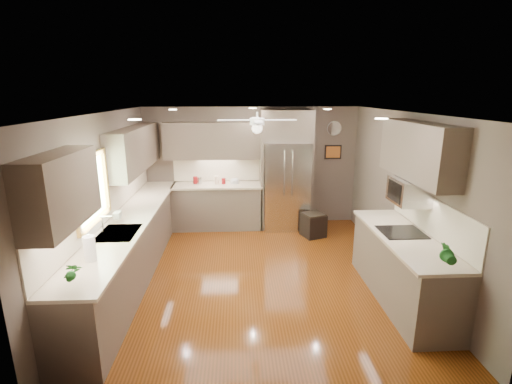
{
  "coord_description": "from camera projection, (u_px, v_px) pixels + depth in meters",
  "views": [
    {
      "loc": [
        -0.31,
        -5.3,
        2.77
      ],
      "look_at": [
        -0.0,
        0.6,
        1.19
      ],
      "focal_mm": 26.0,
      "sensor_mm": 36.0,
      "label": 1
    }
  ],
  "objects": [
    {
      "name": "canister_b",
      "position": [
        200.0,
        180.0,
        7.7
      ],
      "size": [
        0.11,
        0.11,
        0.14
      ],
      "primitive_type": "cylinder",
      "rotation": [
        0.0,
        0.0,
        -0.33
      ],
      "color": "silver",
      "rests_on": "back_run"
    },
    {
      "name": "window",
      "position": [
        91.0,
        189.0,
        4.85
      ],
      "size": [
        0.05,
        1.12,
        0.92
      ],
      "color": "#BFF2B2",
      "rests_on": "wall_left"
    },
    {
      "name": "canister_d",
      "position": [
        224.0,
        181.0,
        7.69
      ],
      "size": [
        0.1,
        0.1,
        0.12
      ],
      "primitive_type": "cylinder",
      "rotation": [
        0.0,
        0.0,
        -0.28
      ],
      "color": "maroon",
      "rests_on": "back_run"
    },
    {
      "name": "potted_plant_left",
      "position": [
        70.0,
        272.0,
        3.59
      ],
      "size": [
        0.18,
        0.14,
        0.31
      ],
      "primitive_type": "imported",
      "rotation": [
        0.0,
        0.0,
        0.21
      ],
      "color": "#1B5F1D",
      "rests_on": "left_run"
    },
    {
      "name": "canister_c",
      "position": [
        217.0,
        180.0,
        7.67
      ],
      "size": [
        0.1,
        0.1,
        0.16
      ],
      "primitive_type": "cylinder",
      "rotation": [
        0.0,
        0.0,
        -0.03
      ],
      "color": "beige",
      "rests_on": "back_run"
    },
    {
      "name": "ceiling_fan",
      "position": [
        257.0,
        123.0,
        5.53
      ],
      "size": [
        1.18,
        1.18,
        0.32
      ],
      "color": "white",
      "rests_on": "ceiling"
    },
    {
      "name": "uppers",
      "position": [
        210.0,
        150.0,
        6.0
      ],
      "size": [
        4.5,
        4.7,
        0.95
      ],
      "color": "brown",
      "rests_on": "wall_left"
    },
    {
      "name": "bowl",
      "position": [
        235.0,
        183.0,
        7.7
      ],
      "size": [
        0.24,
        0.24,
        0.05
      ],
      "primitive_type": "imported",
      "rotation": [
        0.0,
        0.0,
        0.3
      ],
      "color": "beige",
      "rests_on": "back_run"
    },
    {
      "name": "soap_bottle",
      "position": [
        118.0,
        214.0,
        5.44
      ],
      "size": [
        0.1,
        0.1,
        0.21
      ],
      "primitive_type": "imported",
      "rotation": [
        0.0,
        0.0,
        0.04
      ],
      "color": "white",
      "rests_on": "left_run"
    },
    {
      "name": "back_run",
      "position": [
        218.0,
        205.0,
        7.81
      ],
      "size": [
        1.85,
        0.65,
        1.45
      ],
      "color": "brown",
      "rests_on": "ground"
    },
    {
      "name": "left_run",
      "position": [
        132.0,
        245.0,
        5.76
      ],
      "size": [
        0.65,
        4.7,
        1.45
      ],
      "color": "brown",
      "rests_on": "ground"
    },
    {
      "name": "ceiling",
      "position": [
        258.0,
        113.0,
        5.2
      ],
      "size": [
        5.0,
        5.0,
        0.0
      ],
      "primitive_type": "plane",
      "rotation": [
        3.14,
        0.0,
        0.0
      ],
      "color": "white",
      "rests_on": "ground"
    },
    {
      "name": "refrigerator",
      "position": [
        286.0,
        172.0,
        7.65
      ],
      "size": [
        1.06,
        0.75,
        2.45
      ],
      "color": "silver",
      "rests_on": "ground"
    },
    {
      "name": "wall_front",
      "position": [
        275.0,
        280.0,
        3.11
      ],
      "size": [
        4.5,
        0.0,
        4.5
      ],
      "primitive_type": "plane",
      "rotation": [
        -1.57,
        0.0,
        0.0
      ],
      "color": "brown",
      "rests_on": "ground"
    },
    {
      "name": "stool",
      "position": [
        313.0,
        225.0,
        7.37
      ],
      "size": [
        0.52,
        0.52,
        0.48
      ],
      "color": "black",
      "rests_on": "ground"
    },
    {
      "name": "floor",
      "position": [
        258.0,
        275.0,
        5.84
      ],
      "size": [
        5.0,
        5.0,
        0.0
      ],
      "primitive_type": "plane",
      "color": "#4C260A",
      "rests_on": "ground"
    },
    {
      "name": "framed_print",
      "position": [
        333.0,
        152.0,
        7.92
      ],
      "size": [
        0.36,
        0.03,
        0.3
      ],
      "color": "black",
      "rests_on": "wall_back"
    },
    {
      "name": "sink",
      "position": [
        118.0,
        235.0,
        5.03
      ],
      "size": [
        0.5,
        0.7,
        0.32
      ],
      "color": "silver",
      "rests_on": "left_run"
    },
    {
      "name": "wall_back",
      "position": [
        251.0,
        166.0,
        7.93
      ],
      "size": [
        4.5,
        0.0,
        4.5
      ],
      "primitive_type": "plane",
      "rotation": [
        1.57,
        0.0,
        0.0
      ],
      "color": "brown",
      "rests_on": "ground"
    },
    {
      "name": "potted_plant_right",
      "position": [
        448.0,
        254.0,
        3.94
      ],
      "size": [
        0.21,
        0.18,
        0.34
      ],
      "primitive_type": "imported",
      "rotation": [
        0.0,
        0.0,
        -0.15
      ],
      "color": "#1B5F1D",
      "rests_on": "right_run"
    },
    {
      "name": "paper_towel",
      "position": [
        90.0,
        249.0,
        4.15
      ],
      "size": [
        0.13,
        0.13,
        0.32
      ],
      "color": "white",
      "rests_on": "left_run"
    },
    {
      "name": "microwave",
      "position": [
        409.0,
        191.0,
        5.03
      ],
      "size": [
        0.43,
        0.55,
        0.34
      ],
      "color": "silver",
      "rests_on": "wall_right"
    },
    {
      "name": "wall_clock",
      "position": [
        334.0,
        128.0,
        7.8
      ],
      "size": [
        0.3,
        0.03,
        0.3
      ],
      "color": "white",
      "rests_on": "wall_back"
    },
    {
      "name": "right_run",
      "position": [
        403.0,
        266.0,
        5.04
      ],
      "size": [
        0.7,
        2.2,
        1.45
      ],
      "color": "brown",
      "rests_on": "ground"
    },
    {
      "name": "canister_a",
      "position": [
        195.0,
        180.0,
        7.69
      ],
      "size": [
        0.1,
        0.1,
        0.15
      ],
      "primitive_type": "cylinder",
      "rotation": [
        0.0,
        0.0,
        -0.14
      ],
      "color": "maroon",
      "rests_on": "back_run"
    },
    {
      "name": "wall_right",
      "position": [
        406.0,
        196.0,
        5.63
      ],
      "size": [
        0.0,
        5.0,
        5.0
      ],
      "primitive_type": "plane",
      "rotation": [
        1.57,
        0.0,
        -1.57
      ],
      "color": "brown",
      "rests_on": "ground"
    },
    {
      "name": "wall_left",
      "position": [
        104.0,
        201.0,
        5.4
      ],
      "size": [
        0.0,
        5.0,
        5.0
      ],
      "primitive_type": "plane",
      "rotation": [
        1.57,
        0.0,
        1.57
      ],
      "color": "brown",
      "rests_on": "ground"
    },
    {
      "name": "recessed_lights",
      "position": [
        254.0,
        112.0,
        5.58
      ],
      "size": [
        2.84,
        3.14,
        0.01
      ],
      "color": "white",
      "rests_on": "ceiling"
    }
  ]
}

